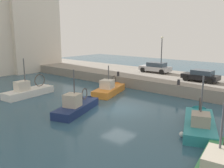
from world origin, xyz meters
TOP-DOWN VIEW (x-y plane):
  - water_surface at (0.00, 0.00)m, footprint 80.00×80.00m
  - quay_wall at (11.50, 0.00)m, footprint 9.00×56.00m
  - fishing_boat_navy at (-2.57, 2.28)m, footprint 6.10×3.40m
  - fishing_boat_teal at (0.45, -6.83)m, footprint 6.69×4.12m
  - fishing_boat_orange at (3.81, 4.24)m, footprint 6.08×3.46m
  - fishing_boat_white at (-2.31, 9.99)m, footprint 6.24×2.22m
  - parked_car_silver at (12.78, 3.89)m, footprint 2.13×4.23m
  - parked_car_black at (10.63, -3.06)m, footprint 1.95×3.92m
  - mooring_bollard_mid at (7.35, -2.00)m, footprint 0.28×0.28m
  - mooring_bollard_north at (7.35, 6.00)m, footprint 0.28×0.28m
  - quay_streetlamp at (13.00, 3.21)m, footprint 0.36×0.36m
  - waterfront_building_central at (7.19, 26.54)m, footprint 8.87×8.52m

SIDE VIEW (x-z plane):
  - water_surface at x=0.00m, z-range 0.00..0.00m
  - fishing_boat_teal at x=0.45m, z-range -2.23..2.42m
  - fishing_boat_orange at x=3.81m, z-range -1.83..2.08m
  - fishing_boat_white at x=-2.31m, z-range -2.22..2.49m
  - fishing_boat_navy at x=-2.57m, z-range -2.03..2.31m
  - quay_wall at x=11.50m, z-range 0.00..1.20m
  - mooring_bollard_mid at x=7.35m, z-range 1.20..1.75m
  - mooring_bollard_north at x=7.35m, z-range 1.20..1.75m
  - parked_car_black at x=10.63m, z-range 1.22..2.50m
  - parked_car_silver at x=12.78m, z-range 1.22..2.60m
  - quay_streetlamp at x=13.00m, z-range 2.04..6.87m
  - waterfront_building_central at x=7.19m, z-range 0.02..18.61m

